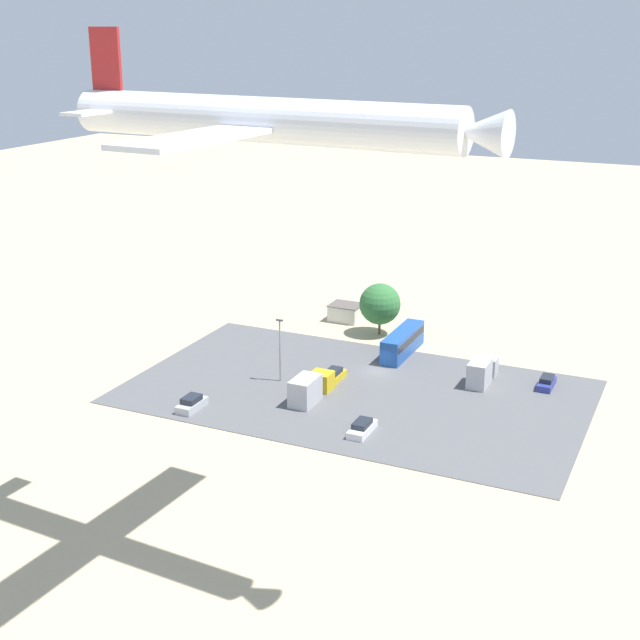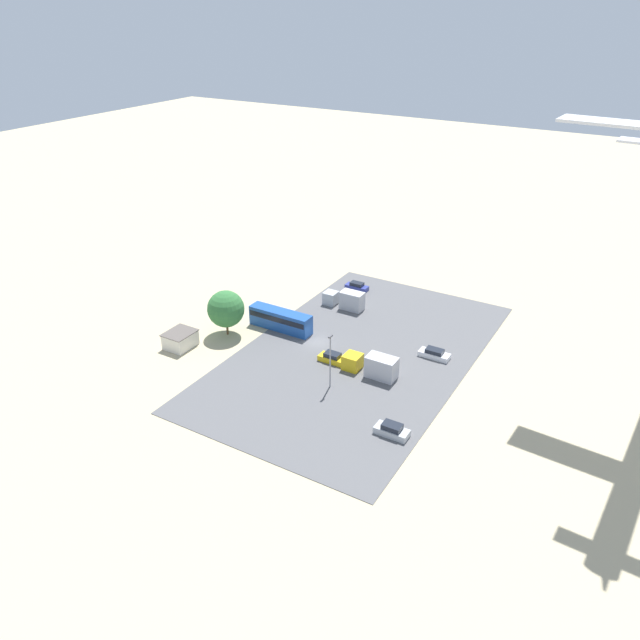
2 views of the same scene
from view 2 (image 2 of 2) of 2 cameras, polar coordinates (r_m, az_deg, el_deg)
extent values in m
plane|color=tan|center=(99.62, -0.33, -2.05)|extent=(400.00, 400.00, 0.00)
cube|color=#565659|center=(96.51, 3.44, -3.13)|extent=(55.39, 32.75, 0.08)
cube|color=silver|center=(100.26, -12.65, -1.78)|extent=(4.48, 3.82, 2.43)
cube|color=#59514C|center=(99.66, -12.73, -1.14)|extent=(4.72, 4.06, 0.12)
cube|color=#1E4C9E|center=(102.86, -3.62, 0.01)|extent=(2.50, 11.02, 3.32)
cube|color=black|center=(102.58, -3.63, 0.31)|extent=(2.54, 10.58, 0.93)
cube|color=navy|center=(117.45, 3.38, 2.99)|extent=(1.73, 4.34, 0.82)
cube|color=#1E232D|center=(117.16, 3.39, 3.31)|extent=(1.45, 2.43, 0.60)
cube|color=gold|center=(94.14, 1.14, -3.60)|extent=(1.86, 4.25, 0.87)
cube|color=#1E232D|center=(93.76, 1.15, -3.20)|extent=(1.56, 2.38, 0.63)
cube|color=#ADB2B7|center=(80.02, 6.58, -10.11)|extent=(1.96, 4.38, 0.93)
cube|color=#1E232D|center=(79.53, 6.61, -9.65)|extent=(1.65, 2.45, 0.68)
cube|color=silver|center=(96.82, 10.40, -3.16)|extent=(1.89, 4.73, 0.82)
cube|color=#1E232D|center=(96.47, 10.44, -2.80)|extent=(1.59, 2.65, 0.60)
cube|color=gold|center=(92.28, 2.99, -3.82)|extent=(2.59, 2.49, 2.29)
cube|color=#B2B2B7|center=(90.29, 5.64, -4.33)|extent=(2.59, 4.43, 3.27)
cube|color=#ADB2B7|center=(111.44, 0.99, 2.04)|extent=(2.34, 2.27, 2.27)
cube|color=#B2B2B7|center=(109.39, 2.94, 1.77)|extent=(2.34, 4.04, 3.24)
cylinder|color=brown|center=(102.50, -8.47, -0.71)|extent=(0.36, 0.36, 2.38)
sphere|color=#337038|center=(100.94, -8.60, 1.01)|extent=(5.99, 5.99, 5.99)
cylinder|color=gray|center=(86.53, 0.94, -3.91)|extent=(0.20, 0.20, 7.93)
cube|color=#4C4C51|center=(84.44, 0.96, -1.51)|extent=(0.90, 0.28, 0.20)
camera|label=1|loc=(125.96, 59.28, 11.91)|focal=50.00mm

